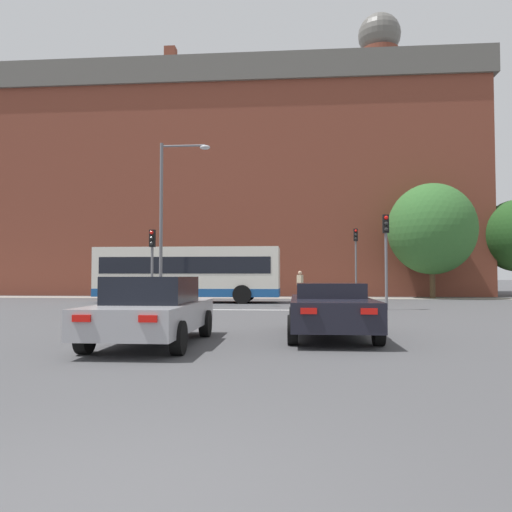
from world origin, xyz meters
TOP-DOWN VIEW (x-y plane):
  - stop_line_strip at (0.00, 18.59)m, footprint 8.16×0.30m
  - far_pavement at (0.00, 30.62)m, footprint 69.07×2.50m
  - brick_civic_building at (-3.78, 39.40)m, footprint 38.94×12.78m
  - car_saloon_left at (-1.92, 7.51)m, footprint 2.03×4.63m
  - car_roadster_right at (1.98, 9.12)m, footprint 2.02×4.65m
  - bus_crossing_lead at (-4.88, 24.49)m, footprint 10.18×2.69m
  - traffic_light_near_right at (5.05, 19.07)m, footprint 0.26×0.31m
  - traffic_light_far_right at (4.98, 29.69)m, footprint 0.26×0.31m
  - traffic_light_near_left at (-5.50, 19.52)m, footprint 0.26×0.31m
  - street_lamp_junction at (-4.98, 20.56)m, footprint 2.47×0.36m
  - pedestrian_waiting at (1.37, 29.97)m, footprint 0.44×0.44m
  - tree_by_building at (10.17, 31.07)m, footprint 5.81×5.81m

SIDE VIEW (x-z plane):
  - stop_line_strip at x=0.00m, z-range 0.00..0.01m
  - far_pavement at x=0.00m, z-range 0.00..0.01m
  - car_roadster_right at x=1.98m, z-range 0.03..1.32m
  - car_saloon_left at x=-1.92m, z-range 0.01..1.46m
  - pedestrian_waiting at x=1.37m, z-range 0.17..1.98m
  - bus_crossing_lead at x=-4.88m, z-range 0.11..3.17m
  - traffic_light_near_left at x=-5.50m, z-range 0.65..4.27m
  - traffic_light_near_right at x=5.05m, z-range 0.72..4.87m
  - traffic_light_far_right at x=4.98m, z-range 0.76..5.31m
  - tree_by_building at x=10.17m, z-range 0.79..8.46m
  - street_lamp_junction at x=-4.98m, z-range 0.86..8.80m
  - brick_civic_building at x=-3.78m, z-range -2.72..21.10m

